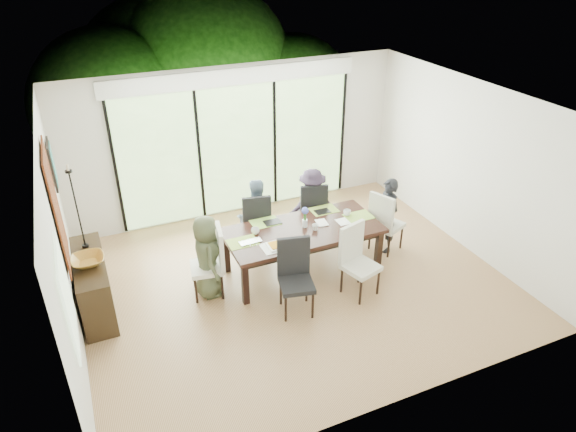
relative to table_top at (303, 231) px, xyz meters
name	(u,v)px	position (x,y,z in m)	size (l,w,h in m)	color
floor	(295,282)	(-0.25, -0.25, -0.70)	(6.00, 5.00, 0.01)	brown
ceiling	(296,105)	(-0.25, -0.25, 2.01)	(6.00, 5.00, 0.01)	white
wall_back	(237,142)	(-0.25, 2.26, 0.65)	(6.00, 0.02, 2.70)	silver
wall_front	(401,310)	(-0.25, -2.76, 0.65)	(6.00, 0.02, 2.70)	beige
wall_left	(60,249)	(-3.26, -0.25, 0.65)	(0.02, 5.00, 2.70)	white
wall_right	(469,167)	(2.76, -0.25, 0.65)	(0.02, 5.00, 2.70)	beige
glass_doors	(238,150)	(-0.25, 2.22, 0.50)	(4.20, 0.02, 2.30)	#598C3F
blinds_header	(234,77)	(-0.25, 2.21, 1.80)	(4.40, 0.06, 0.28)	white
mullion_a	(116,170)	(-2.35, 2.21, 0.50)	(0.05, 0.04, 2.30)	black
mullion_b	(200,157)	(-0.95, 2.21, 0.50)	(0.05, 0.04, 2.30)	black
mullion_c	(275,145)	(0.45, 2.21, 0.50)	(0.05, 0.04, 2.30)	black
mullion_d	(342,134)	(1.85, 2.21, 0.50)	(0.05, 0.04, 2.30)	black
side_window	(67,297)	(-3.22, -1.45, 0.80)	(0.02, 0.90, 1.00)	#8CAD7F
deck	(226,192)	(-0.25, 3.15, -0.75)	(6.00, 1.80, 0.10)	brown
rail_top	(213,151)	(-0.25, 3.95, -0.15)	(6.00, 0.08, 0.06)	brown
foliage_left	(111,107)	(-2.05, 4.95, 0.74)	(3.20, 3.20, 3.20)	#14380F
foliage_mid	(206,73)	(0.15, 5.55, 1.10)	(4.00, 4.00, 4.00)	#14380F
foliage_right	(293,96)	(1.95, 4.75, 0.56)	(2.80, 2.80, 2.80)	#14380F
foliage_far	(157,78)	(-0.85, 6.25, 0.92)	(3.60, 3.60, 3.60)	#14380F
table_top	(303,231)	(0.00, 0.00, 0.00)	(2.33, 1.07, 0.06)	black
table_apron	(303,236)	(0.00, 0.00, -0.09)	(2.13, 0.87, 0.10)	black
table_leg_fl	(245,284)	(-1.08, -0.43, -0.36)	(0.09, 0.09, 0.67)	black
table_leg_fr	(379,250)	(1.08, -0.43, -0.36)	(0.09, 0.09, 0.67)	black
table_leg_bl	(226,252)	(-1.08, 0.43, -0.36)	(0.09, 0.09, 0.67)	black
table_leg_br	(351,224)	(1.08, 0.43, -0.36)	(0.09, 0.09, 0.67)	black
chair_left_end	(206,262)	(-1.50, 0.00, -0.16)	(0.45, 0.45, 1.07)	white
chair_right_end	(387,220)	(1.50, 0.00, -0.16)	(0.45, 0.45, 1.07)	beige
chair_far_left	(255,220)	(-0.45, 0.85, -0.16)	(0.45, 0.45, 1.07)	black
chair_far_right	(311,209)	(0.55, 0.85, -0.16)	(0.45, 0.45, 1.07)	black
chair_near_left	(297,279)	(-0.50, -0.87, -0.16)	(0.45, 0.45, 1.07)	black
chair_near_right	(361,262)	(0.50, -0.87, -0.16)	(0.45, 0.45, 1.07)	silver
person_left_end	(207,257)	(-1.48, 0.00, -0.07)	(0.58, 0.37, 1.25)	#444D33
person_right_end	(387,215)	(1.48, 0.00, -0.07)	(0.58, 0.37, 1.25)	black
person_far_left	(256,216)	(-0.45, 0.83, -0.07)	(0.58, 0.37, 1.25)	slate
person_far_right	(312,204)	(0.55, 0.83, -0.07)	(0.58, 0.37, 1.25)	#291F2F
placemat_left	(243,242)	(-0.95, 0.00, 0.03)	(0.43, 0.31, 0.01)	#8DAD3E
placemat_right	(359,216)	(0.95, 0.00, 0.03)	(0.43, 0.31, 0.01)	#82A83C
placemat_far_l	(265,222)	(-0.45, 0.40, 0.03)	(0.43, 0.31, 0.01)	#8EC345
placemat_far_r	(324,210)	(0.55, 0.40, 0.03)	(0.43, 0.31, 0.01)	#8AA63B
placemat_paper	(277,247)	(-0.55, -0.30, 0.03)	(0.43, 0.31, 0.01)	white
tablet_far_l	(273,222)	(-0.35, 0.35, 0.04)	(0.25, 0.17, 0.01)	black
tablet_far_r	(322,211)	(0.50, 0.35, 0.04)	(0.23, 0.16, 0.01)	black
papers	(346,221)	(0.70, -0.05, 0.03)	(0.29, 0.21, 0.00)	white
platter_base	(277,246)	(-0.55, -0.30, 0.05)	(0.25, 0.25, 0.02)	white
platter_snacks	(277,245)	(-0.55, -0.30, 0.06)	(0.19, 0.19, 0.01)	orange
vase	(305,223)	(0.05, 0.05, 0.09)	(0.08, 0.08, 0.12)	silver
hyacinth_stems	(305,216)	(0.05, 0.05, 0.20)	(0.04, 0.04, 0.16)	#337226
hyacinth_blooms	(305,211)	(0.05, 0.05, 0.30)	(0.11, 0.11, 0.11)	#4F5AC5
laptop	(252,244)	(-0.85, -0.10, 0.04)	(0.32, 0.21, 0.03)	silver
cup_a	(255,231)	(-0.70, 0.15, 0.08)	(0.12, 0.12, 0.09)	white
cup_b	(315,227)	(0.15, -0.10, 0.07)	(0.10, 0.10, 0.09)	white
cup_c	(347,213)	(0.80, 0.10, 0.08)	(0.12, 0.12, 0.09)	white
book	(317,223)	(0.25, 0.05, 0.04)	(0.16, 0.22, 0.02)	white
sideboard	(93,284)	(-3.01, 0.29, -0.30)	(0.40, 1.43, 0.80)	black
bowl	(88,261)	(-3.01, 0.19, 0.16)	(0.42, 0.42, 0.10)	olive
candlestick_base	(85,246)	(-3.01, 0.64, 0.12)	(0.09, 0.09, 0.04)	black
candlestick_shaft	(77,210)	(-3.01, 0.64, 0.68)	(0.02, 0.02, 1.12)	black
candlestick_pan	(68,171)	(-3.01, 0.64, 1.24)	(0.09, 0.09, 0.03)	black
candle	(68,168)	(-3.01, 0.64, 1.29)	(0.03, 0.03, 0.09)	silver
tapestry	(56,208)	(-3.22, 0.15, 1.00)	(0.02, 1.00, 1.50)	maroon
art_frame	(52,164)	(-3.22, 1.45, 1.05)	(0.03, 0.55, 0.65)	black
art_canvas	(54,164)	(-3.20, 1.45, 1.05)	(0.01, 0.45, 0.55)	#1A5651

